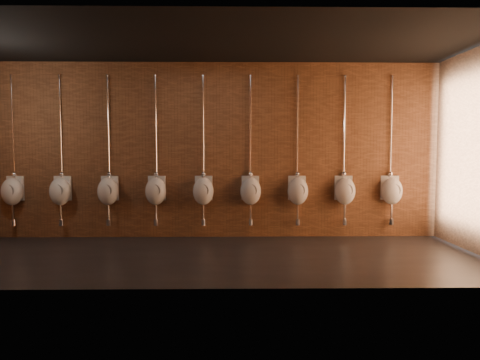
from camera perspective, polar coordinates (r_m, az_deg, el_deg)
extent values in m
plane|color=black|center=(6.58, -5.17, -10.16)|extent=(8.50, 8.50, 0.00)
cube|color=black|center=(6.58, -5.35, 17.99)|extent=(8.50, 3.00, 0.04)
cube|color=brown|center=(7.88, -4.43, 3.93)|extent=(8.50, 0.04, 3.20)
cube|color=brown|center=(4.89, -6.60, 3.88)|extent=(8.50, 0.04, 3.20)
ellipsoid|color=white|center=(8.72, -28.12, -1.37)|extent=(0.42, 0.38, 0.50)
cube|color=white|center=(8.83, -27.76, -0.97)|extent=(0.33, 0.08, 0.45)
cylinder|color=gray|center=(8.61, -28.50, -1.25)|extent=(0.22, 0.05, 0.22)
cylinder|color=white|center=(8.79, -28.05, 6.30)|extent=(0.03, 0.03, 1.84)
sphere|color=white|center=(8.78, -27.90, 0.70)|extent=(0.09, 0.09, 0.09)
cylinder|color=white|center=(8.88, -28.25, 12.22)|extent=(0.06, 0.06, 0.01)
cylinder|color=white|center=(8.76, -28.04, -3.63)|extent=(0.04, 0.04, 0.31)
cylinder|color=white|center=(8.79, -27.99, -5.03)|extent=(0.09, 0.09, 0.12)
cylinder|color=white|center=(8.86, -27.75, -4.95)|extent=(0.04, 0.16, 0.04)
ellipsoid|color=white|center=(8.36, -22.86, -1.42)|extent=(0.42, 0.38, 0.50)
cube|color=white|center=(8.47, -22.56, -1.01)|extent=(0.33, 0.08, 0.45)
cylinder|color=gray|center=(8.24, -23.20, -1.30)|extent=(0.22, 0.05, 0.22)
cylinder|color=white|center=(8.44, -22.81, 6.57)|extent=(0.03, 0.03, 1.84)
sphere|color=white|center=(8.43, -22.68, 0.73)|extent=(0.09, 0.09, 0.09)
cylinder|color=white|center=(8.53, -22.98, 12.74)|extent=(0.06, 0.06, 0.01)
cylinder|color=white|center=(8.40, -22.80, -3.78)|extent=(0.04, 0.04, 0.31)
cylinder|color=white|center=(8.43, -22.76, -5.24)|extent=(0.09, 0.09, 0.12)
cylinder|color=white|center=(8.51, -22.55, -5.15)|extent=(0.04, 0.16, 0.04)
ellipsoid|color=white|center=(8.08, -17.20, -1.47)|extent=(0.42, 0.38, 0.50)
cube|color=white|center=(8.19, -16.96, -1.04)|extent=(0.33, 0.08, 0.45)
cylinder|color=gray|center=(7.96, -17.45, -1.34)|extent=(0.22, 0.05, 0.22)
cylinder|color=white|center=(8.16, -17.16, 6.80)|extent=(0.03, 0.03, 1.84)
sphere|color=white|center=(8.15, -17.05, 0.77)|extent=(0.09, 0.09, 0.09)
cylinder|color=white|center=(8.25, -17.29, 13.18)|extent=(0.06, 0.06, 0.01)
cylinder|color=white|center=(8.12, -17.14, -3.90)|extent=(0.04, 0.04, 0.31)
cylinder|color=white|center=(8.15, -17.11, -5.41)|extent=(0.09, 0.09, 0.12)
cylinder|color=white|center=(8.23, -16.95, -5.32)|extent=(0.04, 0.16, 0.04)
ellipsoid|color=white|center=(7.88, -11.18, -1.50)|extent=(0.42, 0.38, 0.50)
cube|color=white|center=(8.00, -11.02, -1.05)|extent=(0.33, 0.08, 0.45)
cylinder|color=gray|center=(7.75, -11.35, -1.36)|extent=(0.22, 0.05, 0.22)
cylinder|color=white|center=(7.96, -11.16, 6.98)|extent=(0.03, 0.03, 1.84)
sphere|color=white|center=(7.95, -11.09, 0.79)|extent=(0.09, 0.09, 0.09)
cylinder|color=white|center=(8.06, -11.25, 13.51)|extent=(0.06, 0.06, 0.01)
cylinder|color=white|center=(7.92, -11.14, -3.99)|extent=(0.04, 0.04, 0.31)
cylinder|color=white|center=(7.95, -11.12, -5.54)|extent=(0.09, 0.09, 0.12)
cylinder|color=white|center=(8.03, -11.02, -5.44)|extent=(0.04, 0.16, 0.04)
ellipsoid|color=white|center=(7.77, -4.92, -1.51)|extent=(0.42, 0.38, 0.50)
cube|color=white|center=(7.89, -4.86, -1.06)|extent=(0.33, 0.08, 0.45)
cylinder|color=gray|center=(7.65, -4.99, -1.38)|extent=(0.22, 0.05, 0.22)
cylinder|color=white|center=(7.85, -4.92, 7.08)|extent=(0.03, 0.03, 1.84)
sphere|color=white|center=(7.84, -4.89, 0.81)|extent=(0.09, 0.09, 0.09)
cylinder|color=white|center=(7.96, -4.96, 13.70)|extent=(0.06, 0.06, 0.01)
cylinder|color=white|center=(7.81, -4.91, -4.04)|extent=(0.04, 0.04, 0.31)
cylinder|color=white|center=(7.85, -4.90, -5.61)|extent=(0.09, 0.09, 0.12)
cylinder|color=white|center=(7.93, -4.86, -5.51)|extent=(0.04, 0.16, 0.04)
ellipsoid|color=white|center=(7.76, 1.43, -1.51)|extent=(0.42, 0.38, 0.50)
cube|color=white|center=(7.88, 1.39, -1.06)|extent=(0.33, 0.08, 0.45)
cylinder|color=gray|center=(7.63, 1.47, -1.37)|extent=(0.22, 0.05, 0.22)
cylinder|color=white|center=(7.84, 1.41, 7.10)|extent=(0.03, 0.03, 1.84)
sphere|color=white|center=(7.83, 1.41, 0.82)|extent=(0.09, 0.09, 0.09)
cylinder|color=white|center=(7.94, 1.42, 13.73)|extent=(0.06, 0.06, 0.01)
cylinder|color=white|center=(7.80, 1.42, -4.04)|extent=(0.04, 0.04, 0.31)
cylinder|color=white|center=(7.83, 1.42, -5.61)|extent=(0.09, 0.09, 0.12)
cylinder|color=white|center=(7.92, 1.40, -5.51)|extent=(0.04, 0.16, 0.04)
ellipsoid|color=white|center=(7.84, 7.73, -1.48)|extent=(0.42, 0.38, 0.50)
cube|color=white|center=(7.96, 7.59, -1.04)|extent=(0.33, 0.08, 0.45)
cylinder|color=gray|center=(7.72, 7.87, -1.35)|extent=(0.22, 0.05, 0.22)
cylinder|color=white|center=(7.92, 7.69, 7.03)|extent=(0.03, 0.03, 1.84)
sphere|color=white|center=(7.91, 7.64, 0.82)|extent=(0.09, 0.09, 0.09)
cylinder|color=white|center=(8.02, 7.75, 13.59)|extent=(0.06, 0.06, 0.01)
cylinder|color=white|center=(7.88, 7.70, -3.99)|extent=(0.04, 0.04, 0.31)
cylinder|color=white|center=(7.91, 7.69, -5.55)|extent=(0.09, 0.09, 0.12)
cylinder|color=white|center=(8.00, 7.60, -5.45)|extent=(0.04, 0.16, 0.04)
ellipsoid|color=white|center=(8.02, 13.82, -1.44)|extent=(0.42, 0.38, 0.50)
cube|color=white|center=(8.13, 13.60, -1.01)|extent=(0.33, 0.08, 0.45)
cylinder|color=gray|center=(7.89, 14.05, -1.31)|extent=(0.22, 0.05, 0.22)
cylinder|color=white|center=(8.09, 13.77, 6.89)|extent=(0.03, 0.03, 1.84)
sphere|color=white|center=(8.08, 13.69, 0.80)|extent=(0.09, 0.09, 0.09)
cylinder|color=white|center=(8.19, 13.88, 13.31)|extent=(0.06, 0.06, 0.01)
cylinder|color=white|center=(8.06, 13.78, -3.90)|extent=(0.04, 0.04, 0.31)
cylinder|color=white|center=(8.09, 13.75, -5.42)|extent=(0.09, 0.09, 0.12)
cylinder|color=white|center=(8.17, 13.61, -5.33)|extent=(0.04, 0.16, 0.04)
ellipsoid|color=white|center=(8.28, 19.59, -1.39)|extent=(0.42, 0.38, 0.50)
cube|color=white|center=(8.39, 19.30, -0.97)|extent=(0.33, 0.08, 0.45)
cylinder|color=gray|center=(8.16, 19.91, -1.26)|extent=(0.22, 0.05, 0.22)
cylinder|color=white|center=(8.35, 19.53, 6.68)|extent=(0.03, 0.03, 1.84)
sphere|color=white|center=(8.34, 19.42, 0.79)|extent=(0.09, 0.09, 0.09)
cylinder|color=white|center=(8.45, 19.68, 12.91)|extent=(0.06, 0.06, 0.01)
cylinder|color=white|center=(8.31, 19.54, -3.77)|extent=(0.04, 0.04, 0.31)
cylinder|color=white|center=(8.35, 19.50, -5.25)|extent=(0.09, 0.09, 0.12)
cylinder|color=white|center=(8.42, 19.31, -5.16)|extent=(0.04, 0.16, 0.04)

